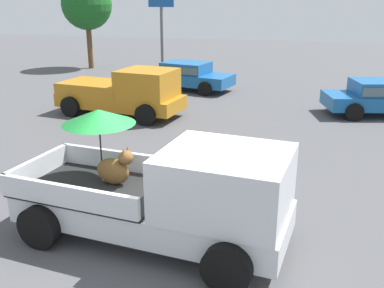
{
  "coord_description": "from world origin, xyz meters",
  "views": [
    {
      "loc": [
        2.54,
        -6.81,
        4.32
      ],
      "look_at": [
        0.16,
        2.39,
        1.1
      ],
      "focal_mm": 40.86,
      "sensor_mm": 36.0,
      "label": 1
    }
  ],
  "objects_px": {
    "parked_sedan_near": "(187,74)",
    "pickup_truck_main": "(172,193)",
    "parked_sedan_far": "(382,96)",
    "motel_sign": "(161,16)",
    "pickup_truck_red": "(125,93)"
  },
  "relations": [
    {
      "from": "parked_sedan_near",
      "to": "pickup_truck_main",
      "type": "bearing_deg",
      "value": -63.27
    },
    {
      "from": "pickup_truck_main",
      "to": "parked_sedan_near",
      "type": "xyz_separation_m",
      "value": [
        -3.38,
        13.56,
        -0.24
      ]
    },
    {
      "from": "pickup_truck_red",
      "to": "parked_sedan_near",
      "type": "relative_size",
      "value": 1.09
    },
    {
      "from": "motel_sign",
      "to": "pickup_truck_red",
      "type": "bearing_deg",
      "value": -81.9
    },
    {
      "from": "pickup_truck_main",
      "to": "motel_sign",
      "type": "bearing_deg",
      "value": 115.3
    },
    {
      "from": "parked_sedan_near",
      "to": "motel_sign",
      "type": "bearing_deg",
      "value": 140.77
    },
    {
      "from": "pickup_truck_red",
      "to": "motel_sign",
      "type": "xyz_separation_m",
      "value": [
        -1.15,
        8.05,
        2.45
      ]
    },
    {
      "from": "pickup_truck_main",
      "to": "parked_sedan_near",
      "type": "bearing_deg",
      "value": 110.52
    },
    {
      "from": "pickup_truck_main",
      "to": "parked_sedan_near",
      "type": "relative_size",
      "value": 1.14
    },
    {
      "from": "pickup_truck_red",
      "to": "motel_sign",
      "type": "bearing_deg",
      "value": 106.19
    },
    {
      "from": "parked_sedan_near",
      "to": "motel_sign",
      "type": "relative_size",
      "value": 0.98
    },
    {
      "from": "parked_sedan_far",
      "to": "parked_sedan_near",
      "type": "bearing_deg",
      "value": 147.82
    },
    {
      "from": "pickup_truck_main",
      "to": "motel_sign",
      "type": "distance_m",
      "value": 17.41
    },
    {
      "from": "parked_sedan_near",
      "to": "pickup_truck_red",
      "type": "bearing_deg",
      "value": -88.26
    },
    {
      "from": "pickup_truck_main",
      "to": "parked_sedan_far",
      "type": "distance_m",
      "value": 11.91
    }
  ]
}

